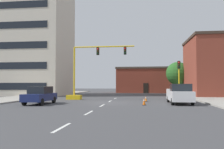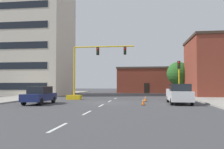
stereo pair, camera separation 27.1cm
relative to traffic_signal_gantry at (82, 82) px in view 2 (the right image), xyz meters
The scene contains 18 objects.
ground_plane 6.81m from the traffic_signal_gantry, 52.37° to the right, with size 160.00×160.00×0.00m, color #424244.
sidewalk_left 9.72m from the traffic_signal_gantry, 162.16° to the left, with size 6.00×56.00×0.14m, color #9E998E.
sidewalk_right 17.26m from the traffic_signal_gantry, ahead, with size 6.00×56.00×0.14m, color #9E998E.
lane_stripe_seg_0 19.62m from the traffic_signal_gantry, 78.37° to the right, with size 0.16×2.40×0.01m, color silver.
lane_stripe_seg_1 14.32m from the traffic_signal_gantry, 73.88° to the right, with size 0.16×2.40×0.01m, color silver.
lane_stripe_seg_2 9.27m from the traffic_signal_gantry, 64.11° to the right, with size 0.16×2.40×0.01m, color silver.
lane_stripe_seg_3 5.20m from the traffic_signal_gantry, 33.46° to the right, with size 0.16×2.40×0.01m, color silver.
lane_stripe_seg_4 5.36m from the traffic_signal_gantry, 36.47° to the left, with size 0.16×2.40×0.01m, color silver.
building_tall_left 18.67m from the traffic_signal_gantry, 142.03° to the left, with size 16.03×10.79×19.79m.
building_brick_center 27.74m from the traffic_signal_gantry, 72.11° to the left, with size 13.43×8.87×5.80m.
building_row_right 22.85m from the traffic_signal_gantry, 26.48° to the left, with size 10.38×10.80×9.46m.
traffic_signal_gantry is the anchor object (origin of this frame).
traffic_light_pole_right 12.16m from the traffic_signal_gantry, ahead, with size 0.32×0.47×4.80m.
tree_right_far 22.09m from the traffic_signal_gantry, 48.94° to the left, with size 4.44×4.44×6.22m.
pickup_truck_white 12.51m from the traffic_signal_gantry, 25.02° to the right, with size 2.05×5.41×1.99m.
sedan_navy_near_left 7.86m from the traffic_signal_gantry, 107.77° to the right, with size 1.87×4.50×1.74m.
traffic_cone_roadside_a 8.65m from the traffic_signal_gantry, 18.35° to the right, with size 0.36×0.36×0.64m.
traffic_cone_roadside_b 10.78m from the traffic_signal_gantry, 43.06° to the right, with size 0.36×0.36×0.72m.
Camera 2 is at (3.83, -24.25, 1.95)m, focal length 37.57 mm.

